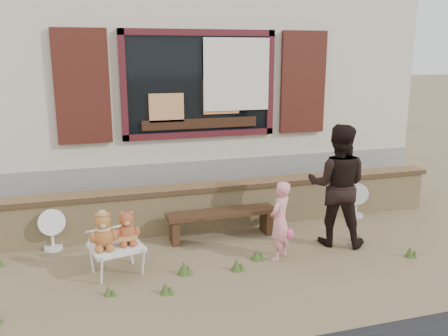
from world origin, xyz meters
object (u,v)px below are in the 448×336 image
object	(u,v)px
bench	(222,218)
teddy_bear_left	(103,230)
folding_chair	(116,248)
adult	(337,185)
teddy_bear_right	(127,227)
child	(280,221)

from	to	relation	value
bench	teddy_bear_left	bearing A→B (deg)	-156.30
folding_chair	adult	world-z (taller)	adult
teddy_bear_right	bench	bearing A→B (deg)	13.37
folding_chair	child	xyz separation A→B (m)	(2.00, -0.17, 0.19)
child	adult	distance (m)	1.01
teddy_bear_left	child	world-z (taller)	child
bench	folding_chair	distance (m)	1.66
teddy_bear_right	child	world-z (taller)	child
teddy_bear_left	adult	world-z (taller)	adult
folding_chair	teddy_bear_right	size ratio (longest dim) A/B	1.66
teddy_bear_right	folding_chair	bearing A→B (deg)	-180.00
bench	adult	world-z (taller)	adult
bench	folding_chair	xyz separation A→B (m)	(-1.50, -0.71, 0.03)
child	teddy_bear_right	bearing A→B (deg)	-45.76
bench	adult	xyz separation A→B (m)	(1.43, -0.63, 0.54)
folding_chair	bench	bearing A→B (deg)	12.25
adult	bench	bearing A→B (deg)	6.58
bench	child	bearing A→B (deg)	-61.01
teddy_bear_left	child	distance (m)	2.14
bench	teddy_bear_left	size ratio (longest dim) A/B	3.53
teddy_bear_left	bench	bearing A→B (deg)	11.31
folding_chair	child	world-z (taller)	child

